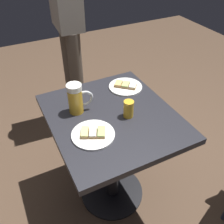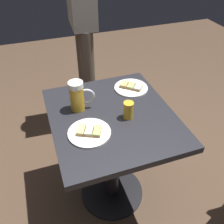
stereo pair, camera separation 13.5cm
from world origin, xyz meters
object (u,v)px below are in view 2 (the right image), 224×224
(plate_far, at_px, (131,87))
(beer_mug, at_px, (78,96))
(plate_near, at_px, (89,132))
(beer_glass_small, at_px, (128,110))
(patron_standing, at_px, (82,19))

(plate_far, distance_m, beer_mug, 0.38)
(plate_near, height_order, beer_mug, beer_mug)
(plate_far, bearing_deg, beer_glass_small, 154.02)
(beer_glass_small, bearing_deg, plate_far, -25.98)
(beer_mug, xyz_separation_m, patron_standing, (0.78, -0.23, 0.15))
(beer_mug, bearing_deg, plate_far, -75.32)
(plate_near, bearing_deg, beer_glass_small, -76.90)
(beer_glass_small, bearing_deg, patron_standing, 0.08)
(plate_near, relative_size, plate_far, 1.03)
(plate_near, relative_size, beer_glass_small, 2.24)
(plate_far, relative_size, beer_mug, 1.21)
(beer_glass_small, bearing_deg, beer_mug, 55.08)
(patron_standing, bearing_deg, beer_glass_small, 3.91)
(plate_far, relative_size, beer_glass_small, 2.16)
(plate_far, distance_m, patron_standing, 0.73)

